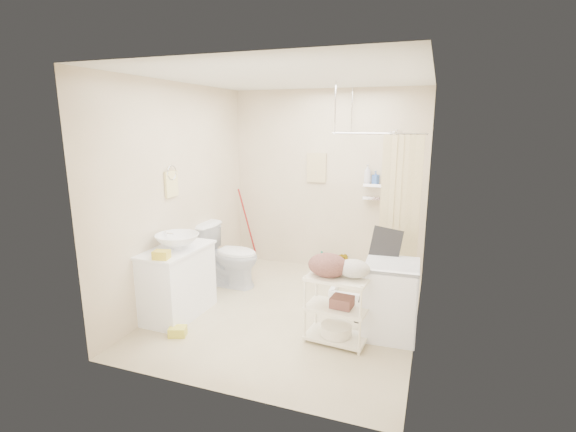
{
  "coord_description": "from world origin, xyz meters",
  "views": [
    {
      "loc": [
        1.49,
        -4.23,
        2.15
      ],
      "look_at": [
        -0.11,
        0.25,
        1.07
      ],
      "focal_mm": 26.0,
      "sensor_mm": 36.0,
      "label": 1
    }
  ],
  "objects_px": {
    "vanity": "(178,282)",
    "washing_machine": "(390,299)",
    "laundry_rack": "(337,303)",
    "toilet": "(229,255)"
  },
  "relations": [
    {
      "from": "vanity",
      "to": "toilet",
      "type": "distance_m",
      "value": 1.0
    },
    {
      "from": "vanity",
      "to": "laundry_rack",
      "type": "height_order",
      "value": "laundry_rack"
    },
    {
      "from": "vanity",
      "to": "laundry_rack",
      "type": "xyz_separation_m",
      "value": [
        1.82,
        0.02,
        0.02
      ]
    },
    {
      "from": "toilet",
      "to": "laundry_rack",
      "type": "relative_size",
      "value": 1.02
    },
    {
      "from": "toilet",
      "to": "laundry_rack",
      "type": "bearing_deg",
      "value": -117.54
    },
    {
      "from": "vanity",
      "to": "washing_machine",
      "type": "distance_m",
      "value": 2.33
    },
    {
      "from": "vanity",
      "to": "laundry_rack",
      "type": "relative_size",
      "value": 1.09
    },
    {
      "from": "vanity",
      "to": "toilet",
      "type": "bearing_deg",
      "value": 85.05
    },
    {
      "from": "vanity",
      "to": "washing_machine",
      "type": "height_order",
      "value": "vanity"
    },
    {
      "from": "toilet",
      "to": "washing_machine",
      "type": "distance_m",
      "value": 2.27
    }
  ]
}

